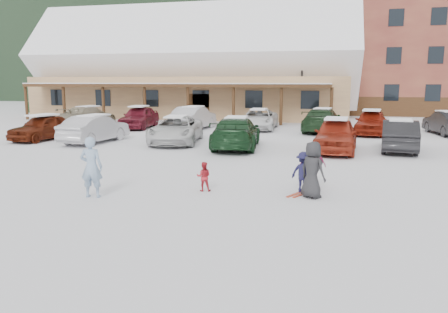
% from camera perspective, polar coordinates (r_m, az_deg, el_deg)
% --- Properties ---
extents(ground, '(160.00, 160.00, 0.00)m').
position_cam_1_polar(ground, '(12.54, -2.39, -5.22)').
color(ground, silver).
rests_on(ground, ground).
extents(forested_hillside, '(300.00, 70.00, 38.00)m').
position_cam_1_polar(forested_hillside, '(97.99, 11.73, 18.90)').
color(forested_hillside, black).
rests_on(forested_hillside, ground).
extents(day_lodge, '(29.12, 12.50, 10.38)m').
position_cam_1_polar(day_lodge, '(41.48, -4.10, 10.78)').
color(day_lodge, tan).
rests_on(day_lodge, ground).
extents(alpine_hotel, '(31.48, 14.01, 21.48)m').
position_cam_1_polar(alpine_hotel, '(51.15, 26.47, 14.89)').
color(alpine_hotel, maroon).
rests_on(alpine_hotel, ground).
extents(lamp_post, '(0.50, 0.25, 6.82)m').
position_cam_1_polar(lamp_post, '(36.40, 10.14, 10.58)').
color(lamp_post, black).
rests_on(lamp_post, ground).
extents(conifer_0, '(4.40, 4.40, 10.20)m').
position_cam_1_polar(conifer_0, '(50.97, -22.39, 11.86)').
color(conifer_0, black).
rests_on(conifer_0, ground).
extents(conifer_2, '(5.28, 5.28, 12.24)m').
position_cam_1_polar(conifer_2, '(63.24, -19.07, 12.57)').
color(conifer_2, black).
rests_on(conifer_2, ground).
extents(conifer_3, '(3.96, 3.96, 9.18)m').
position_cam_1_polar(conifer_3, '(55.76, 16.30, 11.38)').
color(conifer_3, black).
rests_on(conifer_3, ground).
extents(adult_skier, '(0.69, 0.50, 1.74)m').
position_cam_1_polar(adult_skier, '(12.82, -16.93, -1.33)').
color(adult_skier, '#89A5C3').
rests_on(adult_skier, ground).
extents(toddler_red, '(0.50, 0.42, 0.89)m').
position_cam_1_polar(toddler_red, '(13.03, -2.66, -2.63)').
color(toddler_red, '#B3212B').
rests_on(toddler_red, ground).
extents(child_navy, '(0.92, 0.77, 1.23)m').
position_cam_1_polar(child_navy, '(12.96, 10.34, -2.08)').
color(child_navy, '#18163A').
rests_on(child_navy, ground).
extents(skis_child_navy, '(0.82, 1.34, 0.03)m').
position_cam_1_polar(skis_child_navy, '(13.10, 10.26, -4.65)').
color(skis_child_navy, '#AE3318').
rests_on(skis_child_navy, ground).
extents(child_magenta, '(0.85, 0.46, 1.38)m').
position_cam_1_polar(child_magenta, '(13.65, 11.48, -1.19)').
color(child_magenta, '#B5245F').
rests_on(child_magenta, ground).
extents(skis_child_magenta, '(0.42, 1.41, 0.03)m').
position_cam_1_polar(skis_child_magenta, '(13.79, 11.38, -3.95)').
color(skis_child_magenta, '#AE3318').
rests_on(skis_child_magenta, ground).
extents(bystander_dark, '(0.93, 0.88, 1.61)m').
position_cam_1_polar(bystander_dark, '(12.45, 11.48, -1.72)').
color(bystander_dark, '#27272A').
rests_on(bystander_dark, ground).
extents(parked_car_0, '(2.25, 4.33, 1.41)m').
position_cam_1_polar(parked_car_0, '(26.34, -22.54, 3.53)').
color(parked_car_0, '#581B0B').
rests_on(parked_car_0, ground).
extents(parked_car_1, '(2.02, 4.59, 1.47)m').
position_cam_1_polar(parked_car_1, '(24.28, -16.53, 3.48)').
color(parked_car_1, '#B4B3B8').
rests_on(parked_car_1, ground).
extents(parked_car_2, '(3.11, 5.41, 1.42)m').
position_cam_1_polar(parked_car_2, '(23.24, -6.28, 3.50)').
color(parked_car_2, silver).
rests_on(parked_car_2, ground).
extents(parked_car_3, '(2.59, 5.40, 1.52)m').
position_cam_1_polar(parked_car_3, '(21.36, 1.61, 3.13)').
color(parked_car_3, '#15381C').
rests_on(parked_car_3, ground).
extents(parked_car_4, '(2.19, 4.70, 1.56)m').
position_cam_1_polar(parked_car_4, '(20.92, 14.39, 2.73)').
color(parked_car_4, '#A42F1A').
rests_on(parked_car_4, ground).
extents(parked_car_5, '(2.06, 4.59, 1.46)m').
position_cam_1_polar(parked_car_5, '(22.10, 21.95, 2.57)').
color(parked_car_5, black).
rests_on(parked_car_5, ground).
extents(parked_car_7, '(2.53, 5.16, 1.44)m').
position_cam_1_polar(parked_car_7, '(33.34, -17.29, 5.05)').
color(parked_car_7, gray).
rests_on(parked_car_7, ground).
extents(parked_car_8, '(2.15, 4.64, 1.54)m').
position_cam_1_polar(parked_car_8, '(30.95, -11.03, 5.06)').
color(parked_car_8, maroon).
rests_on(parked_car_8, ground).
extents(parked_car_9, '(2.07, 4.87, 1.56)m').
position_cam_1_polar(parked_car_9, '(29.68, -3.99, 5.04)').
color(parked_car_9, '#BCBBC0').
rests_on(parked_car_9, ground).
extents(parked_car_10, '(2.41, 5.02, 1.38)m').
position_cam_1_polar(parked_car_10, '(29.78, 4.55, 4.88)').
color(parked_car_10, white).
rests_on(parked_car_10, ground).
extents(parked_car_11, '(2.75, 5.45, 1.52)m').
position_cam_1_polar(parked_car_11, '(28.83, 12.71, 4.64)').
color(parked_car_11, '#1C361C').
rests_on(parked_car_11, ground).
extents(parked_car_12, '(2.46, 4.66, 1.51)m').
position_cam_1_polar(parked_car_12, '(28.28, 18.66, 4.26)').
color(parked_car_12, maroon).
rests_on(parked_car_12, ground).
extents(parked_car_13, '(2.15, 4.53, 1.43)m').
position_cam_1_polar(parked_car_13, '(29.93, 27.15, 3.90)').
color(parked_car_13, black).
rests_on(parked_car_13, ground).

